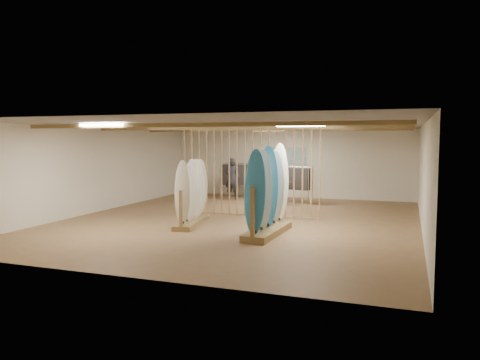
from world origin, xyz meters
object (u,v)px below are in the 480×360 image
(shopper_a, at_px, (232,176))
(clothing_rack_a, at_px, (237,175))
(rack_right, at_px, (268,205))
(shopper_b, at_px, (282,181))
(rack_left, at_px, (192,203))
(clothing_rack_b, at_px, (294,179))

(shopper_a, bearing_deg, clothing_rack_a, -89.79)
(shopper_a, bearing_deg, rack_right, 116.02)
(shopper_a, relative_size, shopper_b, 1.09)
(rack_right, xyz_separation_m, clothing_rack_a, (-3.28, 6.73, 0.20))
(clothing_rack_a, bearing_deg, shopper_a, -100.57)
(shopper_b, bearing_deg, clothing_rack_a, 146.14)
(clothing_rack_a, distance_m, shopper_a, 0.68)
(rack_right, distance_m, clothing_rack_a, 7.49)
(rack_left, bearing_deg, clothing_rack_a, 87.62)
(rack_left, xyz_separation_m, shopper_b, (1.38, 4.64, 0.25))
(rack_right, bearing_deg, shopper_a, 120.19)
(rack_left, bearing_deg, clothing_rack_b, 61.65)
(rack_right, xyz_separation_m, shopper_a, (-3.25, 6.05, 0.19))
(clothing_rack_b, height_order, shopper_a, shopper_a)
(rack_left, height_order, shopper_a, shopper_a)
(clothing_rack_a, distance_m, clothing_rack_b, 2.69)
(rack_right, bearing_deg, clothing_rack_b, 98.87)
(clothing_rack_b, distance_m, shopper_a, 2.54)
(rack_right, height_order, clothing_rack_b, rack_right)
(clothing_rack_a, relative_size, shopper_a, 0.78)
(rack_left, height_order, rack_right, rack_right)
(rack_left, height_order, clothing_rack_a, rack_left)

